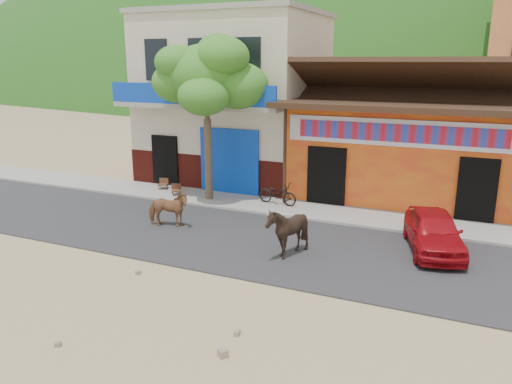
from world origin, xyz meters
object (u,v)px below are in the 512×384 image
cow_tan (168,209)px  red_car (434,231)px  cow_dark (287,231)px  tree (207,119)px  cafe_chair_right (176,185)px  scooter (277,193)px  cafe_chair_left (163,180)px

cow_tan → red_car: bearing=-97.7°
red_car → cow_dark: bearing=-165.3°
tree → cow_dark: bearing=-40.7°
cafe_chair_right → scooter: bearing=-31.2°
red_car → cafe_chair_right: red_car is taller
tree → scooter: tree is taller
tree → cafe_chair_left: tree is taller
tree → cow_tan: (0.30, -3.20, -2.50)m
cow_dark → cafe_chair_right: cow_dark is taller
red_car → scooter: size_ratio=2.19×
scooter → cafe_chair_left: (-5.05, 0.16, -0.01)m
cafe_chair_right → tree: bearing=-33.9°
cow_dark → cafe_chair_left: cow_dark is taller
cow_tan → scooter: size_ratio=0.89×
red_car → cafe_chair_right: size_ratio=4.20×
cafe_chair_left → cow_dark: bearing=-53.0°
cow_dark → red_car: (3.57, 2.04, -0.15)m
tree → cafe_chair_right: tree is taller
cow_dark → scooter: bearing=177.4°
cafe_chair_left → cafe_chair_right: cafe_chair_right is taller
scooter → red_car: bearing=-104.4°
cow_dark → scooter: cow_dark is taller
scooter → cow_tan: bearing=154.6°
cafe_chair_left → cafe_chair_right: 1.18m
cow_tan → tree: bearing=-11.5°
cow_tan → cow_dark: bearing=-116.9°
cow_tan → cow_dark: (4.33, -0.77, 0.14)m
cow_tan → red_car: cow_tan is taller
cow_tan → scooter: bearing=-50.1°
cafe_chair_right → red_car: bearing=-48.2°
tree → red_car: (8.20, -1.93, -2.51)m
tree → cow_dark: tree is taller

